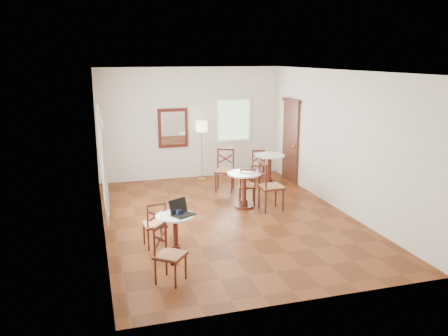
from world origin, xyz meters
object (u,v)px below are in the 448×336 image
object	(u,v)px
cafe_table_mid	(244,186)
chair_back_b	(225,170)
chair_mid_a	(247,186)
navy_mug	(179,213)
floor_lamp	(202,130)
cafe_table_near	(175,230)
mouse	(177,215)
chair_mid_b	(270,186)
laptop	(181,211)
chair_near_a	(155,224)
chair_near_b	(169,254)
water_glass	(173,212)
cafe_table_back	(269,166)
power_adapter	(174,263)
chair_back_a	(258,164)

from	to	relation	value
cafe_table_mid	chair_back_b	distance (m)	1.40
chair_mid_a	navy_mug	bearing A→B (deg)	64.24
floor_lamp	cafe_table_near	bearing A→B (deg)	-108.95
cafe_table_near	mouse	world-z (taller)	mouse
chair_mid_b	mouse	size ratio (longest dim) A/B	10.69
laptop	chair_back_b	bearing A→B (deg)	33.53
chair_mid_b	navy_mug	size ratio (longest dim) A/B	8.29
chair_near_a	mouse	distance (m)	0.62
mouse	laptop	bearing A→B (deg)	33.49
chair_near_b	water_glass	world-z (taller)	chair_near_b
cafe_table_back	navy_mug	distance (m)	4.74
cafe_table_near	navy_mug	bearing A→B (deg)	-44.25
cafe_table_near	chair_near_a	distance (m)	0.49
chair_back_b	floor_lamp	world-z (taller)	floor_lamp
water_glass	power_adapter	size ratio (longest dim) A/B	1.26
laptop	floor_lamp	bearing A→B (deg)	43.09
navy_mug	water_glass	size ratio (longest dim) A/B	1.13
chair_near_b	chair_back_b	distance (m)	4.89
chair_back_a	power_adapter	bearing A→B (deg)	72.84
chair_mid_b	laptop	world-z (taller)	chair_mid_b
laptop	power_adapter	xyz separation A→B (m)	(-0.22, -0.40, -0.74)
mouse	cafe_table_near	bearing A→B (deg)	114.66
cafe_table_back	navy_mug	bearing A→B (deg)	-130.39
chair_near_a	chair_mid_b	world-z (taller)	chair_mid_b
chair_near_b	chair_mid_a	bearing A→B (deg)	2.31
laptop	power_adapter	world-z (taller)	laptop
chair_near_b	power_adapter	world-z (taller)	chair_near_b
chair_mid_a	navy_mug	world-z (taller)	chair_mid_a
mouse	navy_mug	xyz separation A→B (m)	(0.03, 0.00, 0.03)
floor_lamp	laptop	xyz separation A→B (m)	(-1.48, -4.61, -0.60)
chair_near_a	chair_near_b	distance (m)	1.35
chair_near_a	chair_near_b	xyz separation A→B (m)	(0.01, -1.35, 0.02)
chair_mid_a	laptop	world-z (taller)	laptop
navy_mug	chair_near_a	bearing A→B (deg)	127.55
chair_near_a	navy_mug	world-z (taller)	chair_near_a
cafe_table_mid	chair_back_b	xyz separation A→B (m)	(-0.03, 1.40, 0.03)
chair_back_a	laptop	size ratio (longest dim) A/B	1.83
chair_near_b	floor_lamp	xyz separation A→B (m)	(1.86, 5.56, 0.92)
cafe_table_back	cafe_table_near	bearing A→B (deg)	-131.28
chair_mid_a	water_glass	bearing A→B (deg)	62.53
laptop	cafe_table_mid	bearing A→B (deg)	19.27
navy_mug	mouse	bearing A→B (deg)	-173.42
chair_near_a	power_adapter	distance (m)	0.92
cafe_table_near	chair_mid_b	world-z (taller)	chair_mid_b
cafe_table_mid	power_adapter	size ratio (longest dim) A/B	8.77
cafe_table_mid	chair_back_b	size ratio (longest dim) A/B	0.76
laptop	chair_mid_b	bearing A→B (deg)	7.80
chair_near_b	navy_mug	size ratio (longest dim) A/B	6.79
chair_near_a	mouse	world-z (taller)	chair_near_a
floor_lamp	power_adapter	size ratio (longest dim) A/B	17.74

